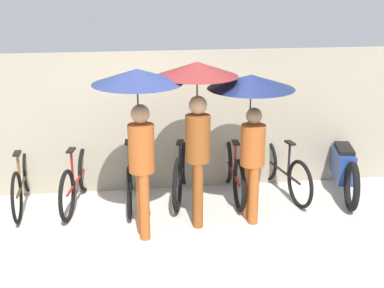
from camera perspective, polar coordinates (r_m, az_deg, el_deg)
ground_plane at (r=6.60m, az=-2.90°, el=-11.29°), size 30.00×30.00×0.00m
back_wall at (r=8.05m, az=-4.16°, el=2.37°), size 12.73×0.12×2.11m
parked_bicycle_0 at (r=8.00m, az=-17.62°, el=-3.77°), size 0.44×1.79×1.00m
parked_bicycle_1 at (r=7.84m, az=-12.20°, el=-3.75°), size 0.48×1.74×1.05m
parked_bicycle_2 at (r=7.78m, az=-6.63°, el=-3.53°), size 0.44×1.77×1.00m
parked_bicycle_3 at (r=7.91m, az=-1.12°, el=-2.89°), size 0.55×1.78×1.08m
parked_bicycle_4 at (r=7.98m, az=4.35°, el=-2.87°), size 0.44×1.79×1.09m
parked_bicycle_5 at (r=8.17m, az=9.57°, el=-2.71°), size 0.51×1.77×1.04m
pedestrian_leading at (r=6.44m, az=-5.72°, el=4.25°), size 1.10×1.10×2.12m
pedestrian_center at (r=6.73m, az=0.58°, el=4.92°), size 1.04×1.04×2.15m
pedestrian_trailing at (r=6.91m, az=6.37°, el=4.32°), size 1.13×1.13×1.97m
motorcycle at (r=8.42m, az=15.79°, el=-2.25°), size 0.69×2.05×0.92m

